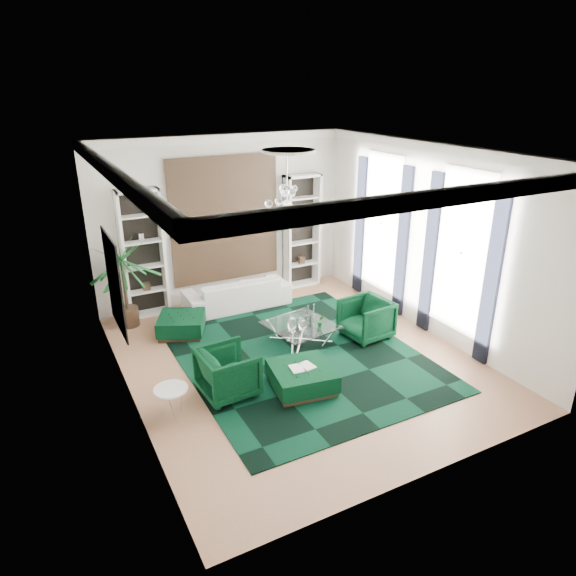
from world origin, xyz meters
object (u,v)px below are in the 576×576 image
ottoman_front (302,378)px  side_table (172,403)px  armchair_right (366,319)px  coffee_table (301,334)px  ottoman_side (182,325)px  sofa (237,293)px  armchair_left (228,372)px  palm (123,272)px

ottoman_front → side_table: side_table is taller
armchair_right → ottoman_front: 2.32m
coffee_table → ottoman_side: coffee_table is taller
sofa → ottoman_side: size_ratio=2.66×
armchair_left → ottoman_front: size_ratio=0.89×
armchair_right → coffee_table: size_ratio=0.75×
coffee_table → ottoman_front: 1.62m
armchair_left → coffee_table: size_ratio=0.75×
armchair_right → side_table: bearing=-84.2°
armchair_right → ottoman_side: (-3.25, 1.88, -0.21)m
ottoman_side → palm: 1.62m
armchair_left → ottoman_side: 2.52m
sofa → coffee_table: 2.31m
sofa → armchair_right: size_ratio=2.68×
armchair_right → palm: size_ratio=0.37×
sofa → palm: 2.57m
side_table → sofa: bearing=54.2°
ottoman_front → palm: palm is taller
armchair_right → side_table: 4.30m
armchair_right → side_table: (-4.21, -0.83, -0.16)m
armchair_left → armchair_right: (3.21, 0.63, 0.00)m
ottoman_side → side_table: bearing=-109.6°
coffee_table → sofa: bearing=100.6°
ottoman_side → armchair_left: bearing=-89.0°
side_table → palm: size_ratio=0.22×
ottoman_front → side_table: (-2.15, 0.23, 0.05)m
armchair_right → coffee_table: (-1.29, 0.37, -0.20)m
sofa → palm: palm is taller
ottoman_side → ottoman_front: size_ratio=0.90×
ottoman_front → palm: (-2.08, 3.85, 1.00)m
sofa → ottoman_front: 3.70m
ottoman_front → sofa: bearing=84.7°
armchair_right → ottoman_side: size_ratio=0.99×
armchair_right → ottoman_side: armchair_right is taller
palm → ottoman_side: bearing=-46.1°
sofa → side_table: (-2.50, -3.46, -0.10)m
ottoman_front → palm: 4.49m
side_table → palm: 3.75m
sofa → coffee_table: bearing=101.0°
ottoman_side → palm: (-0.88, 0.92, 1.00)m
ottoman_front → side_table: size_ratio=1.92×
ottoman_side → side_table: size_ratio=1.73×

